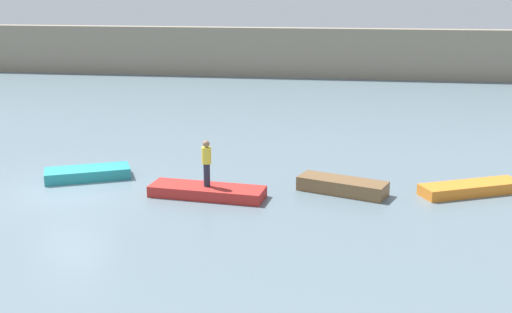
% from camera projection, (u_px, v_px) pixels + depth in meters
% --- Properties ---
extents(ground_plane, '(120.00, 120.00, 0.00)m').
position_uv_depth(ground_plane, '(69.00, 191.00, 22.51)').
color(ground_plane, slate).
extents(embankment_wall, '(80.00, 1.20, 3.73)m').
position_uv_depth(embankment_wall, '(227.00, 52.00, 50.07)').
color(embankment_wall, gray).
rests_on(embankment_wall, ground_plane).
extents(rowboat_teal, '(3.27, 2.37, 0.41)m').
position_uv_depth(rowboat_teal, '(88.00, 173.00, 23.85)').
color(rowboat_teal, teal).
rests_on(rowboat_teal, ground_plane).
extents(rowboat_red, '(4.01, 1.55, 0.37)m').
position_uv_depth(rowboat_red, '(207.00, 191.00, 21.85)').
color(rowboat_red, red).
rests_on(rowboat_red, ground_plane).
extents(rowboat_brown, '(3.22, 1.97, 0.49)m').
position_uv_depth(rowboat_brown, '(342.00, 186.00, 22.25)').
color(rowboat_brown, brown).
rests_on(rowboat_brown, ground_plane).
extents(rowboat_orange, '(3.73, 2.44, 0.38)m').
position_uv_depth(rowboat_orange, '(471.00, 188.00, 22.18)').
color(rowboat_orange, orange).
rests_on(rowboat_orange, ground_plane).
extents(person_yellow_shirt, '(0.32, 0.32, 1.59)m').
position_uv_depth(person_yellow_shirt, '(207.00, 161.00, 21.57)').
color(person_yellow_shirt, '#232838').
rests_on(person_yellow_shirt, rowboat_red).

